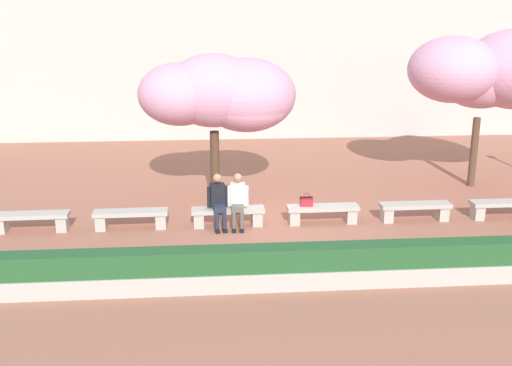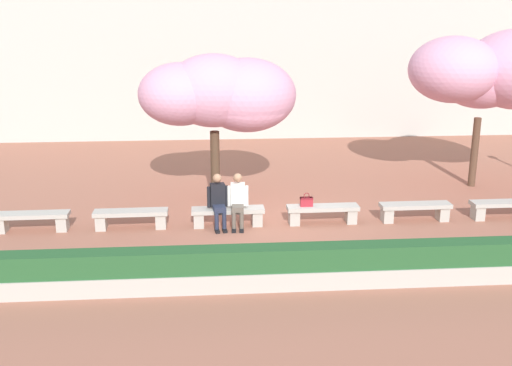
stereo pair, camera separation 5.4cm
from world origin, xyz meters
The scene contains 14 objects.
ground_plane centered at (0.00, 0.00, 0.00)m, with size 100.00×100.00×0.00m, color #9E604C.
building_facade centered at (0.00, 12.43, 5.48)m, with size 28.00×4.00×10.95m, color #B7B2A8.
stone_bench_west_end centered at (-5.74, 0.00, 0.30)m, with size 1.74×0.44×0.45m.
stone_bench_near_west centered at (-3.44, 0.00, 0.30)m, with size 1.74×0.44×0.45m.
stone_bench_center centered at (-1.15, 0.00, 0.30)m, with size 1.74×0.44×0.45m.
stone_bench_near_east centered at (1.15, 0.00, 0.30)m, with size 1.74×0.44×0.45m.
stone_bench_east_end centered at (3.44, 0.00, 0.30)m, with size 1.74×0.44×0.45m.
stone_bench_far_east centered at (5.74, 0.00, 0.30)m, with size 1.74×0.44×0.45m.
person_seated_left centered at (-1.38, -0.05, 0.70)m, with size 0.51×0.72×1.29m.
person_seated_right centered at (-0.91, -0.05, 0.70)m, with size 0.51×0.70×1.29m.
handbag centered at (0.74, 0.00, 0.58)m, with size 0.30×0.15×0.34m.
cherry_tree_main centered at (-1.29, 1.93, 2.94)m, with size 4.08×2.43×3.96m.
cherry_tree_secondary centered at (6.39, 2.82, 3.38)m, with size 4.63×3.14×4.54m.
planter_hedge_foreground centered at (0.00, -3.43, 0.39)m, with size 17.14×0.50×0.80m.
Camera 2 is at (-1.55, -13.59, 4.89)m, focal length 42.00 mm.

